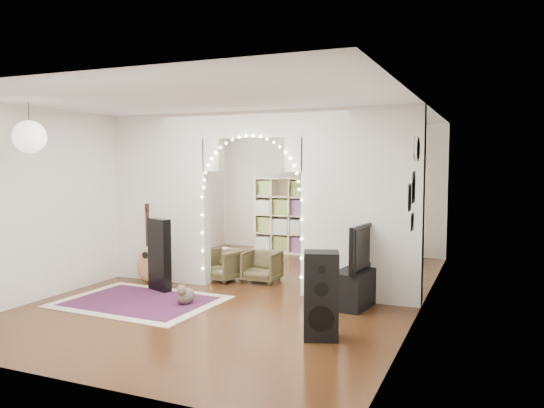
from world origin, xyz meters
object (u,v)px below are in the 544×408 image
at_px(media_console, 358,287).
at_px(dining_chair_left, 224,265).
at_px(acoustic_guitar, 148,253).
at_px(dining_table, 357,228).
at_px(floor_speaker, 321,296).
at_px(bookcase, 291,215).
at_px(dining_chair_right, 262,266).

xyz_separation_m(media_console, dining_chair_left, (-2.38, 0.60, 0.01)).
height_order(acoustic_guitar, dining_chair_left, acoustic_guitar).
height_order(acoustic_guitar, dining_table, acoustic_guitar).
xyz_separation_m(floor_speaker, dining_table, (-0.69, 4.39, 0.20)).
relative_size(bookcase, dining_table, 1.31).
relative_size(floor_speaker, bookcase, 0.60).
distance_m(media_console, dining_chair_right, 1.91).
bearing_deg(dining_chair_left, dining_table, 70.72).
bearing_deg(acoustic_guitar, media_console, 8.37).
distance_m(dining_chair_left, dining_chair_right, 0.64).
distance_m(dining_table, dining_chair_right, 2.39).
bearing_deg(dining_chair_left, bookcase, 105.14).
distance_m(media_console, dining_chair_left, 2.46).
relative_size(bookcase, dining_chair_left, 2.84).
relative_size(acoustic_guitar, media_console, 1.08).
relative_size(dining_table, dining_chair_right, 2.22).
bearing_deg(media_console, dining_chair_right, 164.49).
distance_m(bookcase, dining_chair_right, 2.84).
height_order(media_console, dining_chair_right, dining_chair_right).
bearing_deg(dining_table, media_console, -78.42).
bearing_deg(media_console, acoustic_guitar, -172.54).
bearing_deg(media_console, dining_table, 111.76).
relative_size(floor_speaker, dining_chair_left, 1.70).
height_order(bookcase, dining_chair_left, bookcase).
bearing_deg(dining_chair_left, dining_chair_right, 29.99).
height_order(acoustic_guitar, floor_speaker, acoustic_guitar).
bearing_deg(dining_table, dining_chair_right, -118.65).
bearing_deg(dining_table, dining_chair_left, -128.92).
bearing_deg(bookcase, floor_speaker, -67.09).
bearing_deg(dining_chair_right, dining_chair_left, -167.26).
distance_m(acoustic_guitar, bookcase, 3.68).
bearing_deg(bookcase, dining_chair_right, -80.28).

